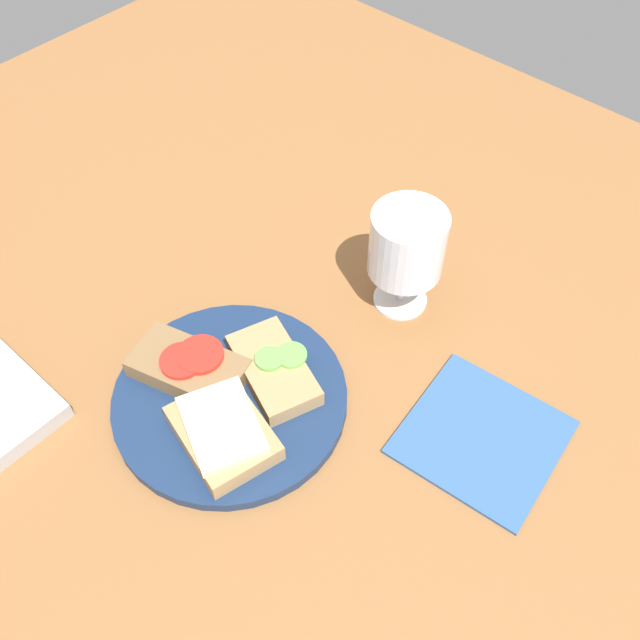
% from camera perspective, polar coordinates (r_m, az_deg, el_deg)
% --- Properties ---
extents(wooden_table, '(1.40, 1.40, 0.03)m').
position_cam_1_polar(wooden_table, '(0.80, -7.23, -3.51)').
color(wooden_table, brown).
rests_on(wooden_table, ground).
extents(plate, '(0.24, 0.24, 0.01)m').
position_cam_1_polar(plate, '(0.75, -7.19, -6.25)').
color(plate, navy).
rests_on(plate, wooden_table).
extents(sandwich_with_tomato, '(0.09, 0.13, 0.03)m').
position_cam_1_polar(sandwich_with_tomato, '(0.76, -10.44, -3.67)').
color(sandwich_with_tomato, brown).
rests_on(sandwich_with_tomato, plate).
extents(sandwich_with_cheese, '(0.10, 0.12, 0.03)m').
position_cam_1_polar(sandwich_with_cheese, '(0.71, -7.77, -8.82)').
color(sandwich_with_cheese, '#A88456').
rests_on(sandwich_with_cheese, plate).
extents(sandwich_with_cucumber, '(0.10, 0.13, 0.03)m').
position_cam_1_polar(sandwich_with_cucumber, '(0.75, -3.71, -3.92)').
color(sandwich_with_cucumber, '#A88456').
rests_on(sandwich_with_cucumber, plate).
extents(wine_glass, '(0.08, 0.08, 0.13)m').
position_cam_1_polar(wine_glass, '(0.78, 6.96, 5.78)').
color(wine_glass, white).
rests_on(wine_glass, wooden_table).
extents(napkin, '(0.16, 0.16, 0.00)m').
position_cam_1_polar(napkin, '(0.75, 12.83, -9.10)').
color(napkin, '#33598C').
rests_on(napkin, wooden_table).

